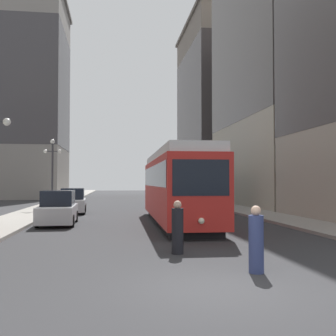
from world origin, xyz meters
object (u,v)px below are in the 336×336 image
object	(u,v)px
streetcar	(176,185)
pedestrian_crossing_near	(178,229)
transit_bus	(185,186)
parked_car_left_mid	(73,202)
lamp_post_left_far	(52,163)
pedestrian_crossing_far	(256,242)
parked_car_left_near	(58,209)

from	to	relation	value
streetcar	pedestrian_crossing_near	bearing A→B (deg)	-97.66
streetcar	transit_bus	bearing A→B (deg)	79.14
parked_car_left_mid	lamp_post_left_far	world-z (taller)	lamp_post_left_far
pedestrian_crossing_near	pedestrian_crossing_far	distance (m)	3.30
transit_bus	parked_car_left_mid	world-z (taller)	transit_bus
pedestrian_crossing_far	parked_car_left_near	bearing A→B (deg)	-12.34
pedestrian_crossing_near	lamp_post_left_far	size ratio (longest dim) A/B	0.30
streetcar	pedestrian_crossing_near	distance (m)	9.45
parked_car_left_near	lamp_post_left_far	xyz separation A→B (m)	(-1.90, 11.06, 2.95)
streetcar	parked_car_left_mid	bearing A→B (deg)	128.41
streetcar	lamp_post_left_far	world-z (taller)	lamp_post_left_far
streetcar	transit_bus	size ratio (longest dim) A/B	1.15
lamp_post_left_far	pedestrian_crossing_far	bearing A→B (deg)	-70.47
transit_bus	pedestrian_crossing_far	distance (m)	26.62
parked_car_left_near	lamp_post_left_far	bearing A→B (deg)	98.59
parked_car_left_near	pedestrian_crossing_far	size ratio (longest dim) A/B	2.71
parked_car_left_near	parked_car_left_mid	world-z (taller)	same
streetcar	parked_car_left_near	world-z (taller)	streetcar
lamp_post_left_far	transit_bus	bearing A→B (deg)	14.47
lamp_post_left_far	pedestrian_crossing_near	bearing A→B (deg)	-71.67
streetcar	parked_car_left_mid	xyz separation A→B (m)	(-6.36, 8.37, -1.26)
transit_bus	parked_car_left_near	size ratio (longest dim) A/B	2.64
streetcar	pedestrian_crossing_far	distance (m)	12.25
pedestrian_crossing_far	lamp_post_left_far	xyz separation A→B (m)	(-8.34, 23.51, 3.01)
streetcar	parked_car_left_mid	distance (m)	10.59
pedestrian_crossing_near	lamp_post_left_far	bearing A→B (deg)	162.45
pedestrian_crossing_near	lamp_post_left_far	distance (m)	21.89
parked_car_left_near	pedestrian_crossing_far	xyz separation A→B (m)	(6.44, -12.45, -0.06)
streetcar	lamp_post_left_far	xyz separation A→B (m)	(-8.26, 11.33, 1.69)
transit_bus	lamp_post_left_far	size ratio (longest dim) A/B	2.17
lamp_post_left_far	parked_car_left_mid	bearing A→B (deg)	-57.37
streetcar	transit_bus	xyz separation A→B (m)	(3.04, 14.25, -0.15)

